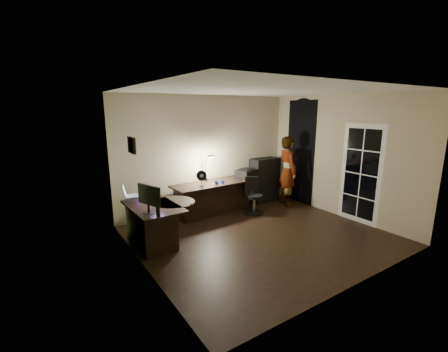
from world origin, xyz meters
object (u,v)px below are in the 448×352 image
office_chair (254,196)px  monitor (148,203)px  desk_left (154,225)px  desk_right (214,198)px  cabinet (264,180)px  person (287,171)px

office_chair → monitor: bearing=-150.8°
desk_left → monitor: size_ratio=2.44×
desk_left → desk_right: (1.74, 0.79, 0.01)m
cabinet → person: 0.67m
office_chair → desk_left: bearing=-157.1°
cabinet → office_chair: cabinet is taller
person → desk_right: bearing=92.8°
desk_left → office_chair: (2.52, 0.30, 0.05)m
desk_left → office_chair: office_chair is taller
person → office_chair: bearing=109.3°
desk_right → person: person is taller
monitor → cabinet: bearing=-0.8°
monitor → office_chair: (2.71, 0.63, -0.47)m
monitor → office_chair: bearing=-7.1°
desk_right → person: 2.01m
cabinet → office_chair: size_ratio=1.36×
cabinet → desk_right: bearing=-176.5°
cabinet → monitor: 3.77m
office_chair → person: (1.12, 0.09, 0.45)m
desk_left → cabinet: (3.35, 0.91, 0.21)m
desk_right → cabinet: 1.63m
person → cabinet: bearing=43.8°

